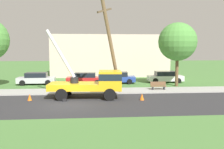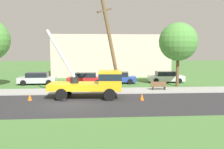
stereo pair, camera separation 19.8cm
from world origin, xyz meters
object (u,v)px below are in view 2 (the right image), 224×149
at_px(utility_truck, 95,82).
at_px(roadside_tree_near, 178,42).
at_px(traffic_cone_curbside, 114,92).
at_px(parked_sedan_white, 166,77).
at_px(parked_sedan_silver, 37,78).
at_px(traffic_cone_behind, 30,97).
at_px(leaning_utility_pole, 111,46).
at_px(parked_sedan_red, 86,78).
at_px(park_bench, 159,86).
at_px(parked_sedan_blue, 118,78).
at_px(traffic_cone_ahead, 142,97).

relative_size(utility_truck, roadside_tree_near, 0.94).
distance_m(traffic_cone_curbside, parked_sedan_white, 10.89).
xyz_separation_m(utility_truck, roadside_tree_near, (9.41, 6.19, 3.63)).
distance_m(parked_sedan_silver, roadside_tree_near, 17.05).
bearing_deg(traffic_cone_behind, leaning_utility_pole, 17.81).
relative_size(parked_sedan_red, roadside_tree_near, 0.62).
xyz_separation_m(parked_sedan_silver, parked_sedan_red, (5.81, -0.38, 0.00)).
xyz_separation_m(utility_truck, park_bench, (6.52, 3.36, -0.95)).
relative_size(leaning_utility_pole, parked_sedan_blue, 1.92).
bearing_deg(traffic_cone_behind, parked_sedan_red, 64.79).
distance_m(traffic_cone_ahead, parked_sedan_silver, 14.83).
bearing_deg(traffic_cone_curbside, park_bench, 21.85).
xyz_separation_m(parked_sedan_silver, park_bench, (13.37, -5.57, -0.25)).
relative_size(traffic_cone_behind, parked_sedan_silver, 0.13).
height_order(utility_truck, parked_sedan_blue, utility_truck).
height_order(leaning_utility_pole, parked_sedan_red, leaning_utility_pole).
height_order(traffic_cone_behind, park_bench, park_bench).
bearing_deg(park_bench, parked_sedan_red, 145.52).
xyz_separation_m(leaning_utility_pole, traffic_cone_ahead, (2.33, -2.83, -4.20)).
bearing_deg(utility_truck, traffic_cone_ahead, -18.81).
bearing_deg(utility_truck, parked_sedan_white, 46.28).
bearing_deg(park_bench, parked_sedan_white, 67.42).
xyz_separation_m(traffic_cone_behind, roadside_tree_near, (14.82, 6.90, 4.75)).
relative_size(traffic_cone_behind, parked_sedan_blue, 0.12).
distance_m(parked_sedan_red, parked_sedan_white, 10.14).
relative_size(traffic_cone_behind, parked_sedan_red, 0.13).
relative_size(traffic_cone_curbside, parked_sedan_red, 0.13).
bearing_deg(parked_sedan_silver, roadside_tree_near, -9.56).
bearing_deg(roadside_tree_near, utility_truck, -146.65).
xyz_separation_m(leaning_utility_pole, traffic_cone_behind, (-6.94, -2.23, -4.20)).
bearing_deg(utility_truck, roadside_tree_near, 33.35).
distance_m(parked_sedan_silver, parked_sedan_red, 5.82).
bearing_deg(parked_sedan_silver, utility_truck, -52.51).
distance_m(traffic_cone_behind, parked_sedan_blue, 12.93).
distance_m(utility_truck, traffic_cone_curbside, 2.51).
bearing_deg(utility_truck, parked_sedan_blue, 72.39).
bearing_deg(leaning_utility_pole, traffic_cone_ahead, -50.56).
height_order(traffic_cone_ahead, parked_sedan_red, parked_sedan_red).
bearing_deg(parked_sedan_red, parked_sedan_white, 5.19).
distance_m(traffic_cone_curbside, parked_sedan_blue, 7.84).
relative_size(parked_sedan_blue, parked_sedan_white, 1.02).
bearing_deg(traffic_cone_ahead, utility_truck, 161.19).
distance_m(traffic_cone_behind, parked_sedan_white, 17.69).
bearing_deg(roadside_tree_near, traffic_cone_curbside, -148.28).
height_order(traffic_cone_curbside, parked_sedan_red, parked_sedan_red).
bearing_deg(traffic_cone_behind, roadside_tree_near, 24.98).
xyz_separation_m(park_bench, roadside_tree_near, (2.89, 2.83, 4.57)).
bearing_deg(leaning_utility_pole, parked_sedan_blue, 79.77).
bearing_deg(roadside_tree_near, park_bench, -135.63).
distance_m(parked_sedan_white, roadside_tree_near, 5.44).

